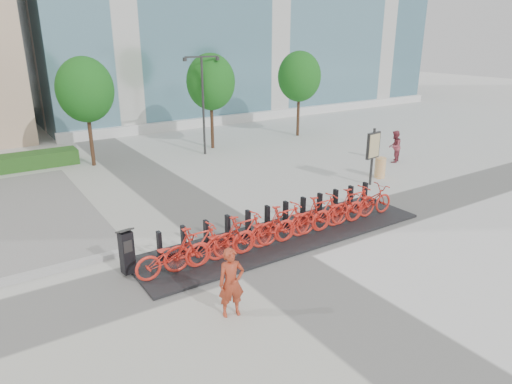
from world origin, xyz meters
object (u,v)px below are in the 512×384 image
bike_0 (173,255)px  worker_red (231,283)px  map_sign (373,148)px  kiosk (127,251)px  construction_barrel (380,168)px  pedestrian (395,146)px

bike_0 → worker_red: bearing=-170.4°
bike_0 → map_sign: size_ratio=0.85×
kiosk → construction_barrel: size_ratio=1.41×
kiosk → construction_barrel: (12.12, 2.39, -0.24)m
bike_0 → construction_barrel: bike_0 is taller
construction_barrel → map_sign: (-1.11, -0.50, 1.14)m
map_sign → construction_barrel: bearing=16.0°
kiosk → worker_red: (1.37, -3.04, 0.12)m
construction_barrel → map_sign: size_ratio=0.38×
worker_red → map_sign: size_ratio=0.68×
kiosk → worker_red: worker_red is taller
worker_red → construction_barrel: size_ratio=1.80×
worker_red → pedestrian: 14.95m
worker_red → map_sign: map_sign is taller
pedestrian → construction_barrel: (-2.54, -1.42, -0.33)m
bike_0 → pedestrian: pedestrian is taller
kiosk → pedestrian: (14.66, 3.81, 0.10)m
worker_red → map_sign: 10.85m
map_sign → kiosk: bearing=-178.6°
worker_red → bike_0: bearing=113.9°
worker_red → pedestrian: bearing=41.5°
bike_0 → construction_barrel: (11.15, 3.09, -0.16)m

